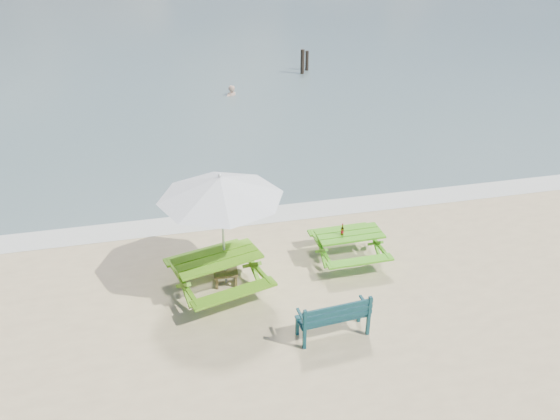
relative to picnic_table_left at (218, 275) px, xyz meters
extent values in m
cube|color=silver|center=(1.13, 2.99, -0.40)|extent=(22.00, 0.90, 0.01)
cube|color=#579917|center=(0.00, 0.00, 0.41)|extent=(1.90, 1.25, 0.05)
cube|color=#579917|center=(-0.22, 0.79, 0.08)|extent=(1.77, 0.76, 0.05)
cube|color=#579917|center=(0.22, -0.79, 0.08)|extent=(1.77, 0.76, 0.05)
cube|color=#579917|center=(0.00, 0.00, -0.03)|extent=(1.84, 1.38, 0.74)
cube|color=#48A118|center=(3.03, 0.50, 0.28)|extent=(1.49, 0.72, 0.05)
cube|color=#48A118|center=(3.01, 1.20, 0.00)|extent=(1.48, 0.29, 0.05)
cube|color=#48A118|center=(3.04, -0.19, 0.00)|extent=(1.48, 0.29, 0.05)
cube|color=#48A118|center=(3.03, 0.50, -0.09)|extent=(1.40, 0.86, 0.63)
cube|color=#0D343A|center=(1.90, -1.81, 0.03)|extent=(1.39, 0.52, 0.04)
cube|color=#0D343A|center=(1.92, -2.03, 0.26)|extent=(1.36, 0.15, 0.35)
cube|color=#0D343A|center=(1.90, -1.81, -0.19)|extent=(1.30, 0.57, 0.43)
cube|color=brown|center=(0.18, 0.26, -0.10)|extent=(0.54, 0.54, 0.05)
cube|color=brown|center=(0.18, 0.26, -0.26)|extent=(0.47, 0.47, 0.28)
cylinder|color=silver|center=(0.18, 0.26, 0.82)|extent=(0.05, 0.05, 2.43)
cone|color=silver|center=(0.18, 0.26, 1.88)|extent=(2.68, 2.68, 0.46)
cylinder|color=#8F5B14|center=(2.84, 0.48, 0.39)|extent=(0.07, 0.07, 0.16)
cylinder|color=#8F5B14|center=(2.84, 0.48, 0.54)|extent=(0.03, 0.03, 0.08)
cylinder|color=#B21423|center=(2.84, 0.48, 0.39)|extent=(0.07, 0.07, 0.07)
imported|color=tan|center=(2.33, 13.87, -0.75)|extent=(0.68, 0.58, 1.58)
cylinder|color=black|center=(6.30, 16.69, 0.09)|extent=(0.19, 0.19, 1.39)
cylinder|color=black|center=(6.70, 17.29, -0.02)|extent=(0.17, 0.17, 1.17)
camera|label=1|loc=(-0.84, -9.32, 6.59)|focal=35.00mm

